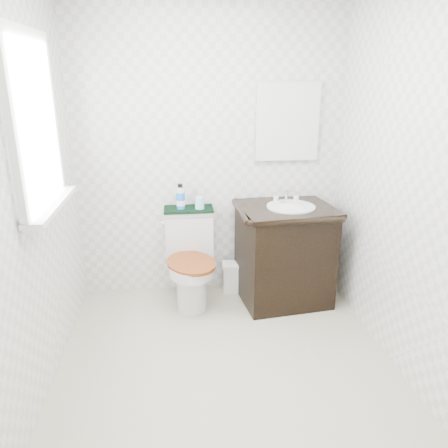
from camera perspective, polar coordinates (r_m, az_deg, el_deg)
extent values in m
plane|color=#AAA489|center=(2.99, 0.43, -18.53)|extent=(2.40, 2.40, 0.00)
plane|color=silver|center=(3.61, -1.84, 9.14)|extent=(2.40, 0.00, 2.40)
plane|color=silver|center=(1.34, 6.84, -8.76)|extent=(2.40, 0.00, 2.40)
plane|color=silver|center=(2.56, -24.77, 3.23)|extent=(0.00, 2.40, 2.40)
plane|color=silver|center=(2.80, 23.54, 4.63)|extent=(0.00, 2.40, 2.40)
cube|color=white|center=(2.73, -23.63, 11.79)|extent=(0.02, 0.70, 0.90)
cube|color=silver|center=(3.66, 8.31, 13.03)|extent=(0.50, 0.02, 0.60)
cylinder|color=silver|center=(3.57, -4.24, -8.28)|extent=(0.24, 0.24, 0.37)
cube|color=silver|center=(3.79, -4.41, -6.56)|extent=(0.24, 0.28, 0.37)
cube|color=silver|center=(3.67, -4.57, -1.28)|extent=(0.39, 0.18, 0.36)
cube|color=silver|center=(3.61, -4.65, 1.60)|extent=(0.41, 0.20, 0.03)
cylinder|color=silver|center=(3.45, -4.29, -5.82)|extent=(0.36, 0.36, 0.08)
cylinder|color=brown|center=(3.43, -4.31, -5.12)|extent=(0.47, 0.47, 0.03)
cube|color=black|center=(3.66, 7.82, -4.17)|extent=(0.76, 0.67, 0.78)
cube|color=black|center=(3.52, 8.11, 1.98)|extent=(0.80, 0.71, 0.04)
cylinder|color=silver|center=(3.49, 8.73, 2.24)|extent=(0.38, 0.38, 0.01)
ellipsoid|color=silver|center=(3.51, 8.69, 1.38)|extent=(0.33, 0.33, 0.17)
cylinder|color=silver|center=(3.63, 8.13, 3.64)|extent=(0.02, 0.02, 0.10)
cube|color=white|center=(3.86, 1.16, -7.14)|extent=(0.17, 0.14, 0.24)
cube|color=white|center=(3.80, 1.17, -5.35)|extent=(0.19, 0.16, 0.03)
cube|color=black|center=(3.60, -4.66, 1.96)|extent=(0.40, 0.22, 0.02)
cylinder|color=blue|center=(3.57, -5.68, 3.07)|extent=(0.07, 0.07, 0.13)
cylinder|color=silver|center=(3.55, -5.73, 4.46)|extent=(0.07, 0.07, 0.04)
cylinder|color=black|center=(3.54, -5.75, 5.02)|extent=(0.04, 0.04, 0.03)
cone|color=#91CCEE|center=(3.56, -3.20, 2.79)|extent=(0.08, 0.08, 0.10)
ellipsoid|color=teal|center=(3.59, 7.68, 2.86)|extent=(0.07, 0.04, 0.02)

